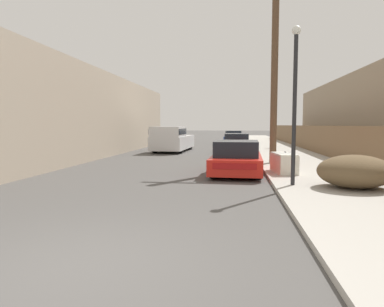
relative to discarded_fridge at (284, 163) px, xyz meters
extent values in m
plane|color=#4F4C49|center=(-3.86, -8.80, -0.48)|extent=(220.00, 220.00, 0.00)
cube|color=#ADA89E|center=(1.44, 14.70, -0.42)|extent=(4.20, 63.00, 0.12)
cube|color=silver|center=(0.00, 0.00, -0.01)|extent=(0.85, 1.70, 0.69)
cube|color=white|center=(0.00, 0.00, 0.34)|extent=(0.82, 1.63, 0.03)
cube|color=#333335|center=(0.12, 0.52, 0.37)|extent=(0.05, 0.20, 0.02)
cube|color=gray|center=(-0.03, 0.26, 0.36)|extent=(0.68, 0.15, 0.01)
cube|color=gray|center=(0.03, -0.24, 0.36)|extent=(0.68, 0.15, 0.01)
cube|color=red|center=(-1.73, 0.45, -0.05)|extent=(2.04, 4.39, 0.57)
cube|color=black|center=(-1.75, 0.06, 0.53)|extent=(1.69, 2.13, 0.57)
cube|color=#B21414|center=(-1.82, -1.72, 0.05)|extent=(1.45, 0.09, 0.20)
cylinder|color=black|center=(-2.49, 1.82, -0.16)|extent=(0.23, 0.65, 0.64)
cylinder|color=black|center=(-0.87, 1.75, -0.16)|extent=(0.23, 0.65, 0.64)
cylinder|color=black|center=(-2.60, -0.85, -0.16)|extent=(0.23, 0.65, 0.64)
cylinder|color=black|center=(-0.98, -0.92, -0.16)|extent=(0.23, 0.65, 0.64)
cube|color=gray|center=(-1.66, 10.85, -0.01)|extent=(1.88, 4.39, 0.64)
cube|color=black|center=(-1.66, 10.68, 0.57)|extent=(1.60, 2.47, 0.51)
cube|color=#B21414|center=(-1.68, 8.66, 0.11)|extent=(1.42, 0.05, 0.23)
cylinder|color=black|center=(-2.43, 12.22, -0.14)|extent=(0.21, 0.67, 0.67)
cylinder|color=black|center=(-0.85, 12.20, -0.14)|extent=(0.21, 0.67, 0.67)
cylinder|color=black|center=(-2.46, 9.51, -0.14)|extent=(0.21, 0.67, 0.67)
cylinder|color=black|center=(-0.88, 9.49, -0.14)|extent=(0.21, 0.67, 0.67)
cube|color=#2D478C|center=(-1.81, 20.66, -0.01)|extent=(1.97, 4.48, 0.67)
cube|color=black|center=(-1.82, 20.49, 0.59)|extent=(1.61, 2.54, 0.52)
cube|color=#B21414|center=(-1.94, 18.46, 0.11)|extent=(1.34, 0.11, 0.23)
cylinder|color=black|center=(-2.46, 22.06, -0.17)|extent=(0.24, 0.63, 0.62)
cylinder|color=black|center=(-0.99, 21.97, -0.17)|extent=(0.24, 0.63, 0.62)
cylinder|color=black|center=(-2.62, 19.35, -0.17)|extent=(0.24, 0.63, 0.62)
cylinder|color=black|center=(-1.15, 19.26, -0.17)|extent=(0.24, 0.63, 0.62)
cube|color=silver|center=(-6.16, 11.25, 0.17)|extent=(2.36, 5.81, 0.90)
cube|color=silver|center=(-6.23, 9.68, 0.96)|extent=(2.08, 2.66, 0.68)
cube|color=black|center=(-6.23, 9.68, 0.97)|extent=(2.12, 2.61, 0.37)
cylinder|color=black|center=(-5.36, 9.44, -0.08)|extent=(0.30, 0.80, 0.79)
cylinder|color=black|center=(-7.13, 9.53, -0.08)|extent=(0.30, 0.80, 0.79)
cylinder|color=black|center=(-5.19, 12.98, -0.08)|extent=(0.30, 0.80, 0.79)
cylinder|color=black|center=(-6.96, 13.06, -0.08)|extent=(0.30, 0.80, 0.79)
cylinder|color=brown|center=(-0.03, 3.37, 4.34)|extent=(0.32, 0.32, 9.40)
cylinder|color=#232326|center=(-0.11, -2.67, 1.81)|extent=(0.12, 0.12, 4.33)
sphere|color=white|center=(-0.11, -2.67, 4.10)|extent=(0.26, 0.26, 0.26)
ellipsoid|color=brown|center=(1.53, -2.95, 0.11)|extent=(2.05, 1.82, 0.93)
cube|color=brown|center=(3.39, 11.47, 0.50)|extent=(0.08, 43.39, 1.72)
cube|color=tan|center=(-12.66, 6.76, 2.00)|extent=(7.00, 27.82, 4.96)
cube|color=gray|center=(8.28, 12.73, 2.08)|extent=(6.00, 22.69, 5.11)
cylinder|color=#282D42|center=(1.23, 13.76, 0.04)|extent=(0.28, 0.28, 0.79)
cylinder|color=beige|center=(1.23, 13.76, 0.75)|extent=(0.34, 0.34, 0.63)
sphere|color=#8C664C|center=(1.23, 13.76, 1.18)|extent=(0.24, 0.24, 0.24)
camera|label=1|loc=(-1.86, -12.96, 1.41)|focal=32.00mm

